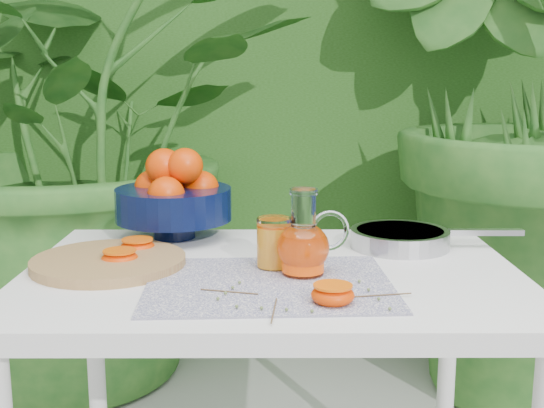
{
  "coord_description": "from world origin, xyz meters",
  "views": [
    {
      "loc": [
        -0.1,
        -1.26,
        1.14
      ],
      "look_at": [
        -0.1,
        0.09,
        0.88
      ],
      "focal_mm": 45.0,
      "sensor_mm": 36.0,
      "label": 1
    }
  ],
  "objects_px": {
    "cutting_board": "(109,262)",
    "fruit_bowl": "(174,197)",
    "juice_pitcher": "(304,245)",
    "white_table": "(272,307)",
    "saute_pan": "(401,237)"
  },
  "relations": [
    {
      "from": "fruit_bowl",
      "to": "saute_pan",
      "type": "bearing_deg",
      "value": -10.44
    },
    {
      "from": "cutting_board",
      "to": "white_table",
      "type": "bearing_deg",
      "value": -2.5
    },
    {
      "from": "cutting_board",
      "to": "juice_pitcher",
      "type": "relative_size",
      "value": 1.85
    },
    {
      "from": "white_table",
      "to": "fruit_bowl",
      "type": "bearing_deg",
      "value": 130.96
    },
    {
      "from": "fruit_bowl",
      "to": "juice_pitcher",
      "type": "bearing_deg",
      "value": -47.11
    },
    {
      "from": "white_table",
      "to": "fruit_bowl",
      "type": "height_order",
      "value": "fruit_bowl"
    },
    {
      "from": "white_table",
      "to": "cutting_board",
      "type": "distance_m",
      "value": 0.35
    },
    {
      "from": "white_table",
      "to": "saute_pan",
      "type": "bearing_deg",
      "value": 30.24
    },
    {
      "from": "white_table",
      "to": "juice_pitcher",
      "type": "bearing_deg",
      "value": -38.39
    },
    {
      "from": "fruit_bowl",
      "to": "juice_pitcher",
      "type": "distance_m",
      "value": 0.44
    },
    {
      "from": "cutting_board",
      "to": "juice_pitcher",
      "type": "height_order",
      "value": "juice_pitcher"
    },
    {
      "from": "cutting_board",
      "to": "fruit_bowl",
      "type": "height_order",
      "value": "fruit_bowl"
    },
    {
      "from": "white_table",
      "to": "saute_pan",
      "type": "relative_size",
      "value": 2.55
    },
    {
      "from": "juice_pitcher",
      "to": "fruit_bowl",
      "type": "bearing_deg",
      "value": 132.89
    },
    {
      "from": "juice_pitcher",
      "to": "saute_pan",
      "type": "xyz_separation_m",
      "value": [
        0.23,
        0.22,
        -0.04
      ]
    }
  ]
}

